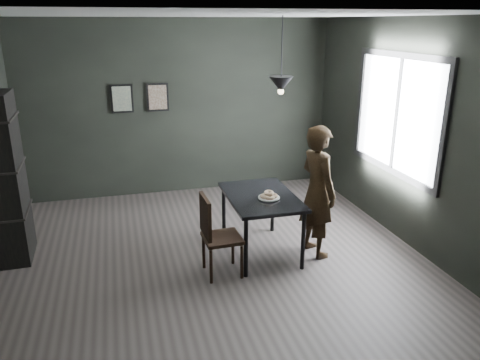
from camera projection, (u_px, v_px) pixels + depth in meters
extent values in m
plane|color=#383331|center=(213.00, 257.00, 5.72)|extent=(5.00, 5.00, 0.00)
cube|color=black|center=(180.00, 108.00, 7.56)|extent=(5.00, 0.10, 2.80)
cube|color=silver|center=(209.00, 15.00, 4.82)|extent=(5.00, 5.00, 0.02)
cube|color=white|center=(397.00, 115.00, 6.00)|extent=(0.02, 1.80, 1.40)
cube|color=black|center=(396.00, 115.00, 5.99)|extent=(0.04, 1.96, 1.56)
cube|color=black|center=(261.00, 197.00, 5.63)|extent=(0.80, 1.20, 0.04)
cylinder|color=black|center=(246.00, 248.00, 5.18)|extent=(0.05, 0.05, 0.71)
cylinder|color=black|center=(303.00, 241.00, 5.34)|extent=(0.05, 0.05, 0.71)
cylinder|color=black|center=(224.00, 212.00, 6.16)|extent=(0.05, 0.05, 0.71)
cylinder|color=black|center=(273.00, 207.00, 6.33)|extent=(0.05, 0.05, 0.71)
cylinder|color=white|center=(269.00, 198.00, 5.52)|extent=(0.23, 0.23, 0.01)
torus|color=#F6E5BF|center=(273.00, 196.00, 5.52)|extent=(0.12, 0.12, 0.04)
torus|color=#F6E5BF|center=(268.00, 195.00, 5.56)|extent=(0.12, 0.12, 0.04)
torus|color=#F6E5BF|center=(265.00, 196.00, 5.50)|extent=(0.12, 0.12, 0.04)
torus|color=#F6E5BF|center=(270.00, 197.00, 5.47)|extent=(0.12, 0.12, 0.04)
torus|color=#F6E5BF|center=(269.00, 193.00, 5.50)|extent=(0.14, 0.15, 0.06)
imported|color=black|center=(318.00, 191.00, 5.59)|extent=(0.49, 0.65, 1.62)
cube|color=black|center=(222.00, 238.00, 5.22)|extent=(0.43, 0.43, 0.04)
cube|color=black|center=(205.00, 217.00, 5.08)|extent=(0.06, 0.41, 0.45)
cylinder|color=black|center=(211.00, 267.00, 5.09)|extent=(0.04, 0.04, 0.40)
cylinder|color=black|center=(242.00, 262.00, 5.19)|extent=(0.04, 0.04, 0.40)
cylinder|color=black|center=(204.00, 252.00, 5.41)|extent=(0.04, 0.04, 0.40)
cylinder|color=black|center=(233.00, 248.00, 5.51)|extent=(0.04, 0.04, 0.40)
cube|color=black|center=(5.00, 179.00, 5.42)|extent=(0.40, 0.68, 2.00)
cylinder|color=black|center=(282.00, 51.00, 5.24)|extent=(0.01, 0.01, 0.75)
cone|color=black|center=(281.00, 84.00, 5.36)|extent=(0.28, 0.28, 0.18)
sphere|color=#FFE0B2|center=(281.00, 91.00, 5.39)|extent=(0.07, 0.07, 0.07)
cube|color=black|center=(122.00, 99.00, 7.24)|extent=(0.34, 0.03, 0.44)
cube|color=#425C53|center=(122.00, 99.00, 7.23)|extent=(0.28, 0.01, 0.38)
cube|color=black|center=(158.00, 97.00, 7.38)|extent=(0.34, 0.03, 0.44)
cube|color=brown|center=(158.00, 97.00, 7.36)|extent=(0.28, 0.01, 0.38)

